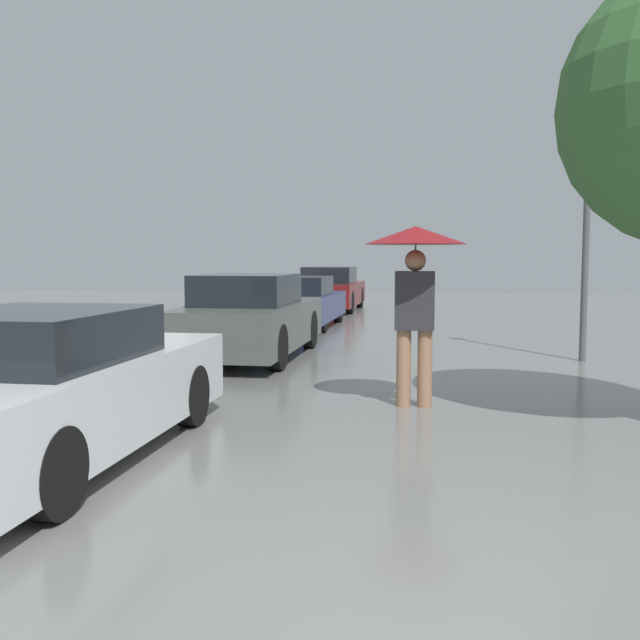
# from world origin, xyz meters

# --- Properties ---
(pedestrian) EXTENTS (1.09, 1.09, 1.94)m
(pedestrian) POSITION_xyz_m (-0.34, 4.99, 1.54)
(pedestrian) COLOR #9E7051
(pedestrian) RESTS_ON ground_plane
(parked_car_nearest) EXTENTS (1.66, 4.02, 1.21)m
(parked_car_nearest) POSITION_xyz_m (-3.16, 2.46, 0.57)
(parked_car_nearest) COLOR silver
(parked_car_nearest) RESTS_ON ground_plane
(parked_car_second) EXTENTS (1.65, 4.19, 1.35)m
(parked_car_second) POSITION_xyz_m (-3.08, 8.42, 0.63)
(parked_car_second) COLOR #4C514C
(parked_car_second) RESTS_ON ground_plane
(parked_car_third) EXTENTS (1.81, 4.06, 1.18)m
(parked_car_third) POSITION_xyz_m (-3.36, 13.61, 0.57)
(parked_car_third) COLOR navy
(parked_car_third) RESTS_ON ground_plane
(parked_car_farthest) EXTENTS (1.71, 4.27, 1.33)m
(parked_car_farthest) POSITION_xyz_m (-3.34, 18.93, 0.62)
(parked_car_farthest) COLOR maroon
(parked_car_farthest) RESTS_ON ground_plane
(street_lamp) EXTENTS (0.28, 0.28, 4.52)m
(street_lamp) POSITION_xyz_m (2.15, 8.86, 2.84)
(street_lamp) COLOR #515456
(street_lamp) RESTS_ON ground_plane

